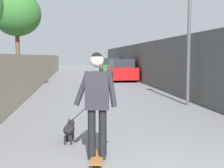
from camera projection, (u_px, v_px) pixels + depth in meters
The scene contains 10 objects.
ground_plane at pixel (96, 87), 17.09m from camera, with size 80.00×80.00×0.00m, color slate.
wall_left at pixel (32, 73), 14.63m from camera, with size 48.00×0.30×1.79m, color tan.
fence_right at pixel (164, 65), 15.41m from camera, with size 48.00×0.30×2.58m, color #4C4C4C.
tree_left_far at pixel (17, 14), 15.24m from camera, with size 2.43×2.43×4.97m.
lamp_post at pixel (189, 17), 10.48m from camera, with size 0.36×0.36×4.51m.
skateboard at pixel (97, 157), 5.04m from camera, with size 0.82×0.31×0.08m.
person_skateboarder at pixel (97, 96), 4.94m from camera, with size 0.27×0.72×1.71m.
dog at pixel (69, 129), 6.10m from camera, with size 1.46×0.62×1.06m.
car_near at pixel (122, 70), 21.53m from camera, with size 3.92×1.80×1.54m.
car_far at pixel (110, 67), 28.28m from camera, with size 4.16×1.80×1.54m.
Camera 1 is at (-2.98, 1.27, 1.73)m, focal length 48.74 mm.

